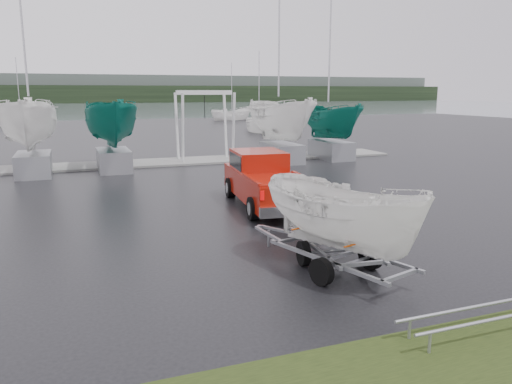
# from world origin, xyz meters

# --- Properties ---
(ground_plane) EXTENTS (120.00, 120.00, 0.00)m
(ground_plane) POSITION_xyz_m (0.00, 0.00, 0.00)
(ground_plane) COLOR black
(ground_plane) RESTS_ON ground
(lake) EXTENTS (300.00, 300.00, 0.00)m
(lake) POSITION_xyz_m (0.00, 100.00, -0.01)
(lake) COLOR slate
(lake) RESTS_ON ground
(dock) EXTENTS (30.00, 3.00, 0.12)m
(dock) POSITION_xyz_m (0.00, 13.00, 0.05)
(dock) COLOR gray
(dock) RESTS_ON ground
(treeline) EXTENTS (300.00, 8.00, 6.00)m
(treeline) POSITION_xyz_m (0.00, 170.00, 3.00)
(treeline) COLOR black
(treeline) RESTS_ON ground
(far_hill) EXTENTS (300.00, 6.00, 10.00)m
(far_hill) POSITION_xyz_m (0.00, 178.00, 5.00)
(far_hill) COLOR #4C5651
(far_hill) RESTS_ON ground
(pickup_truck) EXTENTS (2.58, 5.88, 1.90)m
(pickup_truck) POSITION_xyz_m (2.22, 1.04, 0.99)
(pickup_truck) COLOR #921307
(pickup_truck) RESTS_ON ground
(trailer_hitched) EXTENTS (1.83, 3.71, 4.26)m
(trailer_hitched) POSITION_xyz_m (1.53, -5.27, 2.33)
(trailer_hitched) COLOR #95989D
(trailer_hitched) RESTS_ON ground
(trailer_parked) EXTENTS (2.16, 3.79, 4.99)m
(trailer_parked) POSITION_xyz_m (1.24, -6.21, 2.71)
(trailer_parked) COLOR #95989D
(trailer_parked) RESTS_ON ground
(boat_hoist) EXTENTS (3.30, 2.18, 4.12)m
(boat_hoist) POSITION_xyz_m (3.25, 13.00, 2.67)
(boat_hoist) COLOR silver
(boat_hoist) RESTS_ON ground
(keelboat_0) EXTENTS (2.66, 3.20, 10.83)m
(keelboat_0) POSITION_xyz_m (-5.99, 11.00, 4.23)
(keelboat_0) COLOR #95989D
(keelboat_0) RESTS_ON ground
(keelboat_1) EXTENTS (2.55, 3.20, 7.89)m
(keelboat_1) POSITION_xyz_m (-2.17, 11.20, 4.06)
(keelboat_1) COLOR #95989D
(keelboat_1) RESTS_ON ground
(keelboat_2) EXTENTS (2.60, 3.20, 10.77)m
(keelboat_2) POSITION_xyz_m (7.28, 11.00, 4.13)
(keelboat_2) COLOR #95989D
(keelboat_2) RESTS_ON ground
(keelboat_3) EXTENTS (2.25, 3.20, 10.41)m
(keelboat_3) POSITION_xyz_m (10.72, 11.30, 3.55)
(keelboat_3) COLOR #95989D
(keelboat_3) RESTS_ON ground
(moored_boat_1) EXTENTS (2.95, 2.90, 11.26)m
(moored_boat_1) POSITION_xyz_m (-9.42, 50.86, 0.01)
(moored_boat_1) COLOR white
(moored_boat_1) RESTS_ON ground
(moored_boat_2) EXTENTS (2.78, 2.83, 11.14)m
(moored_boat_2) POSITION_xyz_m (14.02, 32.20, 0.01)
(moored_boat_2) COLOR white
(moored_boat_2) RESTS_ON ground
(moored_boat_3) EXTENTS (3.76, 3.72, 11.73)m
(moored_boat_3) POSITION_xyz_m (17.96, 53.30, 0.00)
(moored_boat_3) COLOR white
(moored_boat_3) RESTS_ON ground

